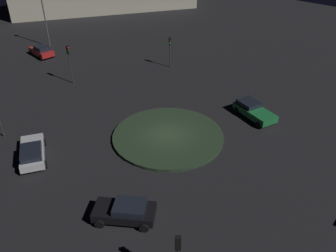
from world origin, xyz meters
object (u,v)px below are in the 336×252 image
object	(u,v)px
traffic_light_southeast	(170,46)
car_black	(126,211)
car_red	(42,51)
traffic_light_east	(69,57)
streetlamp_east	(43,5)
car_green	(253,110)
traffic_light_northwest	(178,252)
car_silver	(32,152)

from	to	relation	value
traffic_light_southeast	car_black	bearing A→B (deg)	-5.73
car_red	traffic_light_east	xyz separation A→B (m)	(-10.40, 1.95, 2.37)
car_red	streetlamp_east	xyz separation A→B (m)	(2.89, -2.82, 5.03)
car_black	traffic_light_east	world-z (taller)	traffic_light_east
car_green	traffic_light_southeast	bearing A→B (deg)	-177.28
car_red	car_green	bearing A→B (deg)	-166.36
car_red	traffic_light_northwest	world-z (taller)	traffic_light_northwest
car_green	traffic_light_northwest	size ratio (longest dim) A/B	1.20
traffic_light_southeast	traffic_light_east	world-z (taller)	traffic_light_east
car_silver	car_red	size ratio (longest dim) A/B	1.18
car_black	traffic_light_east	bearing A→B (deg)	-61.67
streetlamp_east	traffic_light_northwest	bearing A→B (deg)	158.72
car_green	car_red	xyz separation A→B (m)	(29.58, 5.79, 0.07)
car_silver	car_black	distance (m)	10.28
car_silver	traffic_light_east	bearing A→B (deg)	-17.44
car_black	streetlamp_east	distance (m)	36.79
car_silver	car_green	bearing A→B (deg)	-88.51
car_silver	traffic_light_northwest	world-z (taller)	traffic_light_northwest
car_green	car_red	world-z (taller)	car_red
car_red	traffic_light_southeast	bearing A→B (deg)	-145.97
car_green	traffic_light_northwest	xyz separation A→B (m)	(-6.73, 18.24, 2.07)
traffic_light_northwest	traffic_light_east	distance (m)	27.96
car_black	car_red	world-z (taller)	car_red
traffic_light_northwest	car_green	bearing A→B (deg)	-25.40
traffic_light_east	car_green	bearing A→B (deg)	23.80
car_red	traffic_light_northwest	size ratio (longest dim) A/B	1.04
streetlamp_east	car_green	bearing A→B (deg)	-174.76
traffic_light_southeast	streetlamp_east	world-z (taller)	streetlamp_east
traffic_light_northwest	streetlamp_east	distance (m)	42.18
car_silver	car_black	world-z (taller)	car_silver
car_green	traffic_light_southeast	size ratio (longest dim) A/B	1.22
traffic_light_northwest	traffic_light_east	xyz separation A→B (m)	(25.91, -10.50, 0.37)
traffic_light_southeast	traffic_light_east	size ratio (longest dim) A/B	0.87
car_black	streetlamp_east	world-z (taller)	streetlamp_east
streetlamp_east	traffic_light_east	bearing A→B (deg)	160.28
car_silver	car_red	bearing A→B (deg)	-2.71
traffic_light_northwest	traffic_light_east	world-z (taller)	traffic_light_east
traffic_light_southeast	streetlamp_east	bearing A→B (deg)	-113.11
car_green	traffic_light_east	world-z (taller)	traffic_light_east
car_black	car_red	size ratio (longest dim) A/B	1.04
streetlamp_east	car_red	bearing A→B (deg)	135.71
traffic_light_southeast	traffic_light_east	xyz separation A→B (m)	(4.80, 11.25, 0.40)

